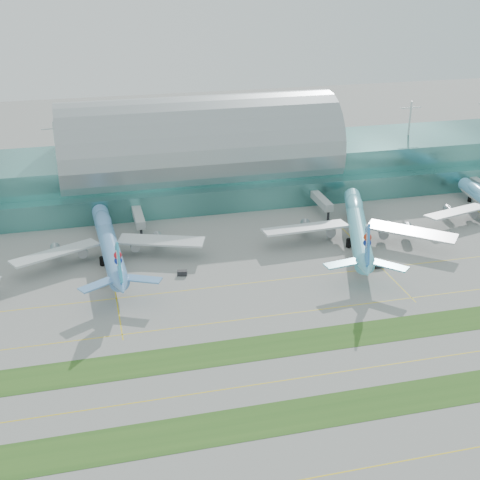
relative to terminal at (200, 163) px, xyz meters
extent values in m
plane|color=gray|center=(-0.01, -128.79, -14.23)|extent=(700.00, 700.00, 0.00)
cube|color=#3D7A75|center=(-0.01, 1.21, -4.23)|extent=(340.00, 42.00, 20.00)
cube|color=#3D7A75|center=(-0.01, -22.79, -9.23)|extent=(340.00, 8.00, 10.00)
ellipsoid|color=#9EA5A8|center=(-0.01, 1.21, 5.77)|extent=(340.00, 46.20, 16.17)
cylinder|color=white|center=(-0.01, 1.21, 13.77)|extent=(0.80, 0.80, 16.00)
cube|color=#B2B7B7|center=(-31.01, -33.79, -8.73)|extent=(3.50, 22.00, 3.00)
cylinder|color=black|center=(-31.01, -43.79, -12.23)|extent=(1.00, 1.00, 4.00)
cube|color=#B2B7B7|center=(43.99, -33.79, -8.73)|extent=(3.50, 22.00, 3.00)
cylinder|color=black|center=(43.99, -43.79, -12.23)|extent=(1.00, 1.00, 4.00)
cube|color=#2D591E|center=(-0.01, -156.79, -14.19)|extent=(420.00, 12.00, 0.08)
cube|color=#2D591E|center=(-0.01, -126.79, -14.19)|extent=(420.00, 12.00, 0.08)
cube|color=yellow|center=(-0.01, -176.79, -14.22)|extent=(420.00, 0.35, 0.01)
cube|color=yellow|center=(-0.01, -142.79, -14.22)|extent=(420.00, 0.35, 0.01)
cube|color=yellow|center=(-0.01, -110.79, -14.22)|extent=(420.00, 0.35, 0.01)
cube|color=yellow|center=(-0.01, -88.79, -14.22)|extent=(420.00, 0.35, 0.01)
cylinder|color=#6097D5|center=(-43.84, -59.30, -8.04)|extent=(8.99, 63.08, 6.29)
ellipsoid|color=#6097D5|center=(-44.60, -41.71, -6.31)|extent=(6.79, 19.35, 4.48)
cone|color=#6097D5|center=(-45.30, -25.47, -8.04)|extent=(6.50, 5.34, 6.29)
cone|color=#6097D5|center=(-42.30, -94.76, -6.83)|extent=(6.36, 9.37, 5.97)
cube|color=silver|center=(-61.98, -62.11, -8.45)|extent=(30.85, 19.55, 1.24)
cylinder|color=#9DA0A5|center=(-57.66, -56.45, -10.58)|extent=(3.68, 5.72, 3.45)
cube|color=silver|center=(-25.52, -60.54, -8.45)|extent=(31.22, 17.36, 1.24)
cylinder|color=#9DA0A5|center=(-30.31, -55.27, -10.58)|extent=(3.68, 5.72, 3.45)
cube|color=#2FABD5|center=(-42.39, -92.73, -0.44)|extent=(1.18, 13.34, 14.62)
cylinder|color=white|center=(-42.44, -91.72, 1.08)|extent=(1.12, 4.90, 4.87)
cylinder|color=black|center=(-44.87, -35.43, -12.71)|extent=(1.83, 1.83, 3.04)
cylinder|color=black|center=(-46.70, -63.48, -12.71)|extent=(1.83, 1.83, 3.04)
cylinder|color=black|center=(-40.62, -63.22, -12.71)|extent=(1.83, 1.83, 3.04)
cylinder|color=#61C2D6|center=(46.56, -66.82, -7.68)|extent=(28.05, 65.04, 6.65)
ellipsoid|color=#61C2D6|center=(52.66, -49.21, -5.85)|extent=(12.59, 21.18, 4.74)
cone|color=#61C2D6|center=(58.29, -32.95, -7.68)|extent=(8.04, 7.25, 6.65)
cone|color=#61C2D6|center=(34.28, -102.30, -6.39)|extent=(9.13, 11.19, 6.32)
cube|color=white|center=(27.61, -62.53, -8.11)|extent=(32.56, 9.70, 1.31)
cylinder|color=gray|center=(34.07, -58.63, -10.36)|extent=(5.38, 6.77, 3.65)
cube|color=white|center=(64.11, -75.16, -8.11)|extent=(29.57, 27.25, 1.31)
cylinder|color=gray|center=(61.44, -68.11, -10.36)|extent=(5.38, 6.77, 3.65)
cube|color=blue|center=(34.98, -100.27, 0.36)|extent=(5.22, 13.54, 15.47)
cylinder|color=white|center=(35.33, -99.26, 1.97)|extent=(2.60, 5.18, 5.15)
cylinder|color=black|center=(54.83, -42.93, -12.62)|extent=(1.93, 1.93, 3.22)
cylinder|color=black|center=(42.12, -69.82, -12.62)|extent=(1.93, 1.93, 3.22)
cylinder|color=black|center=(48.20, -71.92, -12.62)|extent=(1.93, 1.93, 3.22)
ellipsoid|color=#6FC4F5|center=(110.55, -43.69, -6.94)|extent=(7.69, 18.15, 4.12)
cone|color=#6FC4F5|center=(112.46, -28.84, -8.53)|extent=(6.33, 5.37, 5.79)
cube|color=silver|center=(91.59, -59.47, -8.91)|extent=(28.86, 13.89, 1.14)
cylinder|color=gray|center=(96.40, -55.00, -10.87)|extent=(3.80, 5.49, 3.17)
cylinder|color=black|center=(111.29, -37.95, -12.83)|extent=(1.68, 1.68, 2.80)
cube|color=black|center=(-48.26, -78.98, -13.44)|extent=(4.02, 2.91, 1.58)
cube|color=black|center=(-21.07, -77.87, -13.37)|extent=(3.56, 2.46, 1.71)
cube|color=#CC960C|center=(42.38, -87.85, -13.32)|extent=(3.60, 2.20, 1.81)
cube|color=black|center=(45.69, -88.40, -13.53)|extent=(3.74, 2.35, 1.39)
camera|label=1|loc=(-50.32, -277.27, 87.70)|focal=50.00mm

